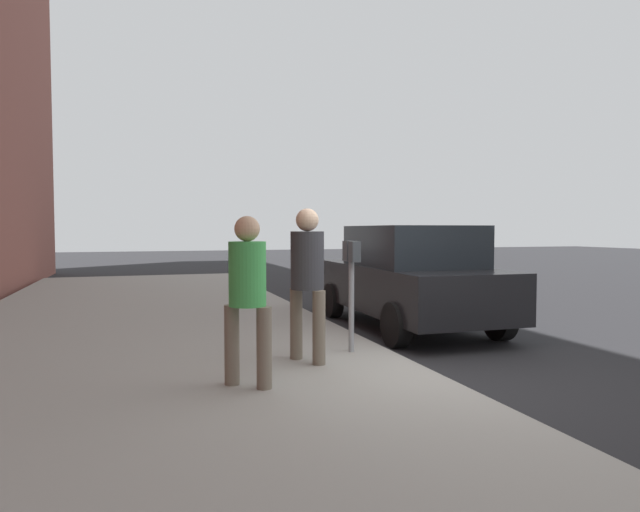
% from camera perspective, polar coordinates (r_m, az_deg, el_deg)
% --- Properties ---
extents(ground_plane, '(80.00, 80.00, 0.00)m').
position_cam_1_polar(ground_plane, '(6.52, 10.62, -12.44)').
color(ground_plane, '#232326').
rests_on(ground_plane, ground).
extents(sidewalk_slab, '(28.00, 6.00, 0.15)m').
position_cam_1_polar(sidewalk_slab, '(5.74, -17.51, -13.86)').
color(sidewalk_slab, gray).
rests_on(sidewalk_slab, ground_plane).
extents(parking_meter, '(0.36, 0.12, 1.41)m').
position_cam_1_polar(parking_meter, '(6.92, 3.31, -1.70)').
color(parking_meter, gray).
rests_on(parking_meter, sidewalk_slab).
extents(pedestrian_at_meter, '(0.50, 0.39, 1.80)m').
position_cam_1_polar(pedestrian_at_meter, '(6.39, -1.34, -1.59)').
color(pedestrian_at_meter, '#726656').
rests_on(pedestrian_at_meter, sidewalk_slab).
extents(pedestrian_bystander, '(0.39, 0.43, 1.69)m').
position_cam_1_polar(pedestrian_bystander, '(5.42, -7.57, -3.31)').
color(pedestrian_bystander, '#726656').
rests_on(pedestrian_bystander, sidewalk_slab).
extents(parked_sedan_near, '(4.44, 2.04, 1.77)m').
position_cam_1_polar(parked_sedan_near, '(9.56, 9.21, -2.13)').
color(parked_sedan_near, black).
rests_on(parked_sedan_near, ground_plane).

